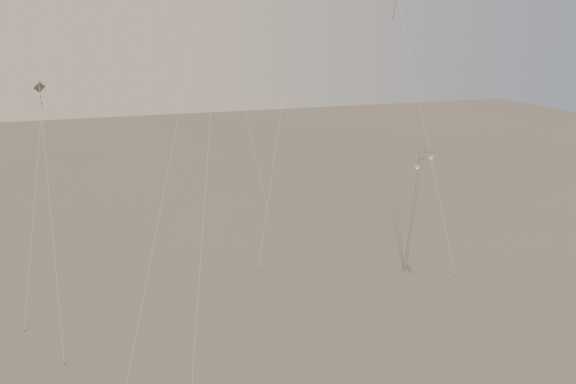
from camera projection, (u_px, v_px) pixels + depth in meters
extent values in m
plane|color=gray|center=(347.00, 334.00, 25.71)|extent=(160.00, 160.00, 0.00)
cylinder|color=gray|center=(407.00, 270.00, 32.41)|extent=(0.44, 0.44, 0.30)
cylinder|color=gray|center=(413.00, 214.00, 30.98)|extent=(0.61, 0.18, 8.94)
cylinder|color=gray|center=(425.00, 150.00, 29.60)|extent=(0.14, 0.14, 0.18)
cylinder|color=gray|center=(428.00, 152.00, 29.69)|extent=(0.50, 0.11, 0.07)
cylinder|color=gray|center=(431.00, 154.00, 29.79)|extent=(0.06, 0.06, 0.30)
ellipsoid|color=#ADADA8|center=(431.00, 156.00, 29.84)|extent=(0.52, 0.52, 0.18)
cylinder|color=gray|center=(421.00, 160.00, 29.64)|extent=(0.59, 0.24, 0.07)
cylinder|color=gray|center=(418.00, 163.00, 29.55)|extent=(0.06, 0.06, 0.40)
ellipsoid|color=#ADADA8|center=(417.00, 166.00, 29.61)|extent=(0.52, 0.52, 0.18)
cylinder|color=beige|center=(46.00, 50.00, 24.83)|extent=(6.04, 7.13, 30.67)
cylinder|color=gray|center=(24.00, 331.00, 25.88)|extent=(0.06, 0.06, 0.10)
cylinder|color=beige|center=(209.00, 140.00, 24.03)|extent=(4.86, 14.13, 21.62)
cylinder|color=gray|center=(258.00, 271.00, 32.46)|extent=(0.06, 0.06, 0.10)
cylinder|color=beige|center=(175.00, 135.00, 24.04)|extent=(7.31, 11.91, 22.14)
cylinder|color=#2B2824|center=(394.00, 10.00, 28.36)|extent=(0.18, 0.06, 1.09)
cylinder|color=beige|center=(428.00, 144.00, 29.94)|extent=(4.02, 3.92, 18.42)
cylinder|color=gray|center=(455.00, 276.00, 31.79)|extent=(0.06, 0.06, 0.10)
cylinder|color=beige|center=(226.00, 31.00, 37.54)|extent=(5.46, 7.15, 32.88)
cylinder|color=gray|center=(271.00, 224.00, 40.53)|extent=(0.06, 0.06, 0.10)
cube|color=#2B2824|center=(39.00, 87.00, 23.91)|extent=(0.60, 0.12, 0.59)
cylinder|color=#2B2824|center=(41.00, 101.00, 24.25)|extent=(0.09, 0.15, 0.95)
cylinder|color=beige|center=(52.00, 224.00, 23.59)|extent=(0.03, 5.68, 13.49)
cylinder|color=gray|center=(64.00, 364.00, 23.27)|extent=(0.06, 0.06, 0.10)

